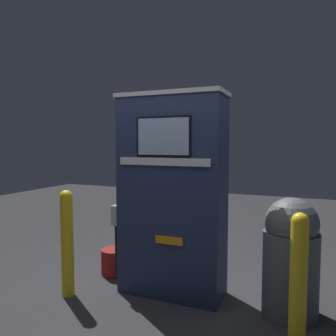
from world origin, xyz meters
The scene contains 6 objects.
ground_plane centered at (0.00, 0.00, 0.00)m, with size 14.00×14.00×0.00m, color #2D2D30.
gas_pump centered at (0.00, 0.21, 1.00)m, with size 1.14×0.46×2.00m.
safety_bollard centered at (-0.93, -0.25, 0.55)m, with size 0.12×0.12×1.06m.
trash_bin centered at (1.12, 0.24, 0.53)m, with size 0.48×0.48×1.04m.
safety_bollard_far centered at (1.19, -0.29, 0.54)m, with size 0.12×0.12×1.02m.
squeegee_bucket centered at (-0.80, 0.40, 0.15)m, with size 0.31×0.31×0.65m.
Camera 1 is at (1.23, -2.77, 1.51)m, focal length 35.00 mm.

